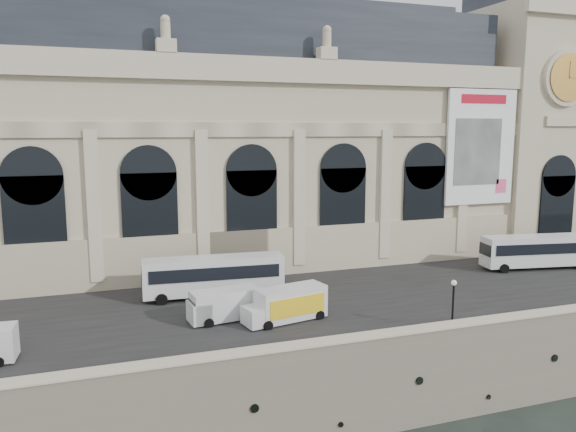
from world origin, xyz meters
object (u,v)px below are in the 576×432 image
(bus_right, at_px, (538,250))
(box_truck, at_px, (287,305))
(van_c, at_px, (221,306))
(lamp_right, at_px, (453,306))
(bus_left, at_px, (214,275))

(bus_right, height_order, box_truck, bus_right)
(van_c, xyz_separation_m, lamp_right, (15.78, -8.05, 0.72))
(van_c, distance_m, lamp_right, 17.73)
(bus_right, height_order, lamp_right, lamp_right)
(bus_left, distance_m, bus_right, 35.40)
(box_truck, xyz_separation_m, lamp_right, (10.92, -6.34, 0.63))
(bus_right, relative_size, lamp_right, 3.14)
(bus_left, distance_m, van_c, 6.62)
(bus_left, height_order, van_c, bus_left)
(bus_right, xyz_separation_m, lamp_right, (-20.36, -13.36, -0.05))
(bus_right, height_order, van_c, bus_right)
(box_truck, bearing_deg, van_c, 160.62)
(bus_right, bearing_deg, box_truck, -167.35)
(bus_left, distance_m, box_truck, 9.23)
(bus_left, relative_size, van_c, 2.18)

